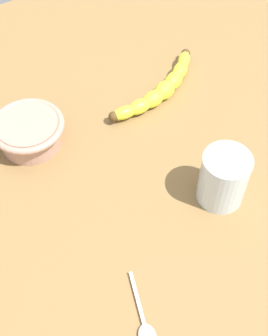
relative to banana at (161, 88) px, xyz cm
name	(u,v)px	position (x,y,z in cm)	size (l,w,h in cm)	color
wooden_tabletop	(139,191)	(15.51, -15.31, -3.17)	(120.00, 120.00, 3.00)	olive
banana	(161,88)	(0.00, 0.00, 0.00)	(9.97, 23.25, 3.34)	yellow
smoothie_glass	(223,178)	(24.09, -5.49, 2.93)	(7.44, 7.44, 9.29)	silver
ceramic_bowl	(29,131)	(-2.47, -25.85, 1.35)	(12.53, 12.53, 5.06)	tan
teaspoon	(146,332)	(35.83, -27.58, -1.27)	(11.06, 5.02, 0.80)	silver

